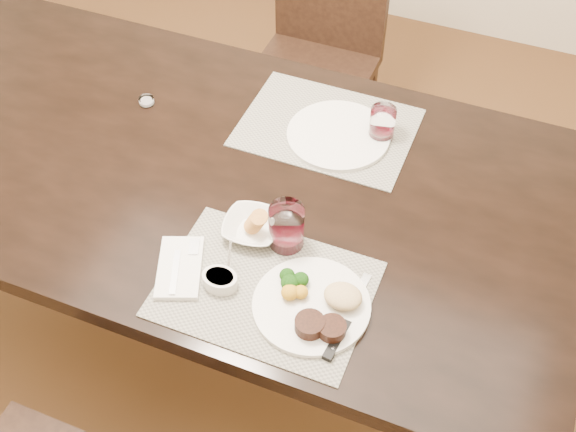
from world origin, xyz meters
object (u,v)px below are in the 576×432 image
at_px(steak_knife, 341,330).
at_px(cracker_bowl, 252,227).
at_px(dinner_plate, 316,306).
at_px(chair_far, 320,46).
at_px(wine_glass_near, 286,228).
at_px(far_plate, 338,135).

relative_size(steak_knife, cracker_bowl, 1.63).
height_order(dinner_plate, steak_knife, dinner_plate).
distance_m(chair_far, steak_knife, 1.40).
xyz_separation_m(chair_far, dinner_plate, (0.45, -1.24, 0.27)).
bearing_deg(dinner_plate, steak_knife, -28.03).
xyz_separation_m(steak_knife, wine_glass_near, (-0.20, 0.18, 0.04)).
xyz_separation_m(steak_knife, cracker_bowl, (-0.28, 0.18, 0.01)).
bearing_deg(wine_glass_near, steak_knife, -42.41).
relative_size(chair_far, steak_knife, 3.69).
xyz_separation_m(steak_knife, far_plate, (-0.21, 0.57, 0.00)).
bearing_deg(cracker_bowl, steak_knife, -32.49).
height_order(dinner_plate, cracker_bowl, cracker_bowl).
relative_size(cracker_bowl, wine_glass_near, 1.33).
distance_m(chair_far, far_plate, 0.81).
height_order(chair_far, far_plate, chair_far).
height_order(cracker_bowl, wine_glass_near, wine_glass_near).
bearing_deg(steak_knife, wine_glass_near, 143.31).
bearing_deg(far_plate, cracker_bowl, -101.10).
bearing_deg(wine_glass_near, far_plate, 91.42).
relative_size(chair_far, dinner_plate, 3.50).
xyz_separation_m(wine_glass_near, far_plate, (-0.01, 0.39, -0.04)).
distance_m(dinner_plate, steak_knife, 0.08).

